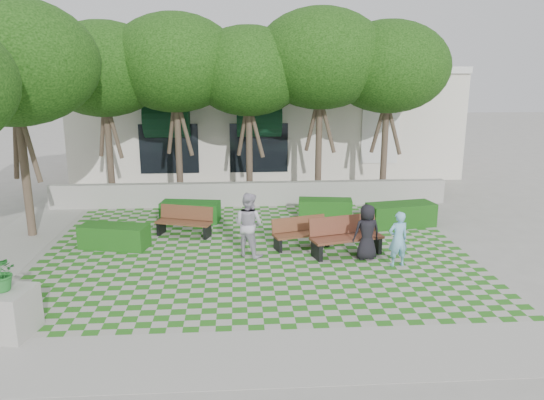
{
  "coord_description": "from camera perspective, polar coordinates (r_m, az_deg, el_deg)",
  "views": [
    {
      "loc": [
        -0.51,
        -13.44,
        5.24
      ],
      "look_at": [
        0.5,
        1.5,
        1.4
      ],
      "focal_mm": 35.0,
      "sensor_mm": 36.0,
      "label": 1
    }
  ],
  "objects": [
    {
      "name": "tree_row",
      "position": [
        19.44,
        -8.11,
        14.07
      ],
      "size": [
        17.7,
        13.4,
        7.41
      ],
      "color": "#47382B",
      "rests_on": "ground"
    },
    {
      "name": "hedge_midright",
      "position": [
        18.74,
        5.73,
        -0.89
      ],
      "size": [
        1.94,
        0.99,
        0.65
      ],
      "primitive_type": "cube",
      "rotation": [
        0.0,
        0.0,
        -0.14
      ],
      "color": "#184F15",
      "rests_on": "ground"
    },
    {
      "name": "planter_front",
      "position": [
        11.84,
        -26.71,
        -9.85
      ],
      "size": [
        1.11,
        1.11,
        1.69
      ],
      "rotation": [
        0.0,
        0.0,
        -0.19
      ],
      "color": "#9E9B93",
      "rests_on": "ground"
    },
    {
      "name": "retaining_wall",
      "position": [
        20.22,
        -2.32,
        0.67
      ],
      "size": [
        15.0,
        0.36,
        0.9
      ],
      "primitive_type": "cube",
      "color": "#9E9B93",
      "rests_on": "ground"
    },
    {
      "name": "person_white",
      "position": [
        14.79,
        -2.55,
        -2.65
      ],
      "size": [
        1.12,
        1.07,
        1.82
      ],
      "primitive_type": "imported",
      "rotation": [
        0.0,
        0.0,
        2.53
      ],
      "color": "#BBB4C6",
      "rests_on": "ground"
    },
    {
      "name": "person_blue",
      "position": [
        14.45,
        13.4,
        -4.1
      ],
      "size": [
        0.6,
        0.45,
        1.51
      ],
      "primitive_type": "imported",
      "rotation": [
        0.0,
        0.0,
        3.32
      ],
      "color": "#7AB9DE",
      "rests_on": "ground"
    },
    {
      "name": "hedge_east",
      "position": [
        18.13,
        13.69,
        -1.56
      ],
      "size": [
        2.33,
        1.27,
        0.77
      ],
      "primitive_type": "cube",
      "rotation": [
        0.0,
        0.0,
        0.18
      ],
      "color": "#164612",
      "rests_on": "ground"
    },
    {
      "name": "lawn",
      "position": [
        15.36,
        -1.74,
        -5.54
      ],
      "size": [
        12.0,
        12.0,
        0.0
      ],
      "primitive_type": "plane",
      "color": "#2B721E",
      "rests_on": "ground"
    },
    {
      "name": "bench_west",
      "position": [
        16.88,
        -9.37,
        -2.32
      ],
      "size": [
        1.85,
        1.09,
        0.92
      ],
      "rotation": [
        0.0,
        0.0,
        -0.31
      ],
      "color": "#59321E",
      "rests_on": "ground"
    },
    {
      "name": "person_dark",
      "position": [
        14.78,
        10.16,
        -3.42
      ],
      "size": [
        0.83,
        0.62,
        1.56
      ],
      "primitive_type": "imported",
      "rotation": [
        0.0,
        0.0,
        3.31
      ],
      "color": "black",
      "rests_on": "ground"
    },
    {
      "name": "hedge_midleft",
      "position": [
        18.34,
        -8.77,
        -1.26
      ],
      "size": [
        2.08,
        1.1,
        0.69
      ],
      "primitive_type": "cube",
      "rotation": [
        0.0,
        0.0,
        -0.16
      ],
      "color": "#154F16",
      "rests_on": "ground"
    },
    {
      "name": "building",
      "position": [
        27.69,
        -0.88,
        8.74
      ],
      "size": [
        18.0,
        8.92,
        5.15
      ],
      "color": "silver",
      "rests_on": "ground"
    },
    {
      "name": "sidewalk_south",
      "position": [
        10.19,
        -0.46,
        -16.5
      ],
      "size": [
        16.0,
        2.0,
        0.01
      ],
      "primitive_type": "cube",
      "color": "#9E9B93",
      "rests_on": "ground"
    },
    {
      "name": "hedge_west",
      "position": [
        16.25,
        -16.59,
        -3.77
      ],
      "size": [
        2.09,
        1.22,
        0.69
      ],
      "primitive_type": "cube",
      "rotation": [
        0.0,
        0.0,
        -0.23
      ],
      "color": "#184C14",
      "rests_on": "ground"
    },
    {
      "name": "ground",
      "position": [
        14.43,
        -1.59,
        -6.91
      ],
      "size": [
        90.0,
        90.0,
        0.0
      ],
      "primitive_type": "plane",
      "color": "gray",
      "rests_on": "ground"
    },
    {
      "name": "bench_east",
      "position": [
        15.13,
        7.92,
        -3.94
      ],
      "size": [
        2.16,
        1.19,
        1.08
      ],
      "rotation": [
        0.0,
        0.0,
        0.26
      ],
      "color": "brown",
      "rests_on": "ground"
    },
    {
      "name": "bench_mid",
      "position": [
        15.61,
        3.12,
        -3.59
      ],
      "size": [
        1.78,
        1.02,
        0.89
      ],
      "rotation": [
        0.0,
        0.0,
        0.29
      ],
      "color": "brown",
      "rests_on": "ground"
    }
  ]
}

